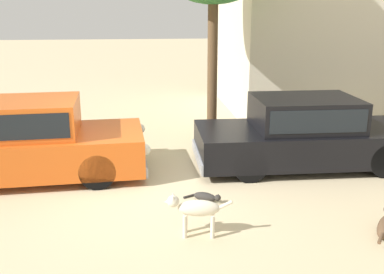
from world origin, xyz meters
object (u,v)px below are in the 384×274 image
Objects in this scene: parked_sedan_nearest at (27,140)px; parked_sedan_second at (305,132)px; stray_cat at (206,197)px; stray_dog_spotted at (195,209)px.

parked_sedan_nearest is 0.99× the size of parked_sedan_second.
parked_sedan_second reaches higher than stray_cat.
stray_dog_spotted is at bearing -132.40° from parked_sedan_second.
parked_sedan_nearest is 4.63× the size of stray_dog_spotted.
parked_sedan_second is at bearing -2.66° from parked_sedan_nearest.
parked_sedan_second is 3.72m from stray_dog_spotted.
parked_sedan_nearest is 7.45× the size of stray_cat.
stray_cat is (3.16, -1.50, -0.65)m from parked_sedan_nearest.
parked_sedan_second is at bearing -125.52° from stray_dog_spotted.
stray_dog_spotted reaches higher than stray_cat.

